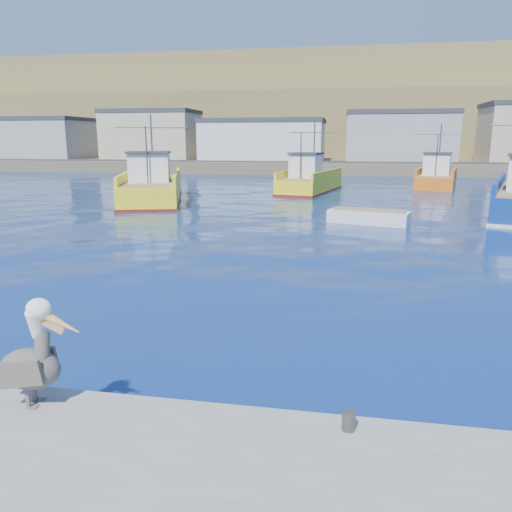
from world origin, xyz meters
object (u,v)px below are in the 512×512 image
Objects in this scene: trawler_yellow_a at (152,187)px; boat_orange at (437,177)px; pelican at (32,360)px; trawler_yellow_b at (309,181)px; skiff_mid at (368,218)px.

boat_orange is (23.46, 16.18, -0.02)m from trawler_yellow_a.
trawler_yellow_b is at bearing 87.95° from pelican.
boat_orange is 5.40× the size of pelican.
trawler_yellow_b is 2.24× the size of skiff_mid.
trawler_yellow_a is 7.19× the size of pelican.
trawler_yellow_a is at bearing 154.78° from skiff_mid.
trawler_yellow_b is at bearing -150.66° from boat_orange.
trawler_yellow_a is 17.69m from skiff_mid.
skiff_mid is (-7.47, -23.71, -0.76)m from boat_orange.
boat_orange is at bearing 29.34° from trawler_yellow_b.
trawler_yellow_a is at bearing -145.41° from boat_orange.
skiff_mid is 23.13m from pelican.
boat_orange is at bearing 73.61° from pelican.
trawler_yellow_b is 39.21m from pelican.
skiff_mid is at bearing -74.55° from trawler_yellow_b.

